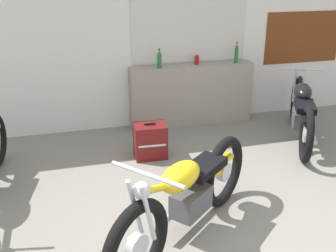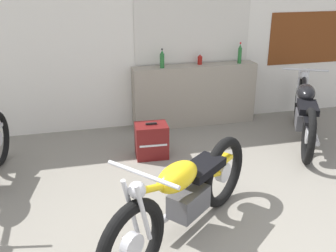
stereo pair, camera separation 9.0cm
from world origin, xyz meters
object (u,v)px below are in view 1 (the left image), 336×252
Objects in this scene: motorcycle_black at (302,110)px; motorcycle_yellow at (187,196)px; bottle_leftmost at (159,59)px; hard_case_darkred at (150,141)px; bottle_left_center at (197,59)px; bottle_center at (236,54)px.

motorcycle_black is 1.13× the size of motorcycle_yellow.
bottle_leftmost reaches higher than hard_case_darkred.
motorcycle_yellow is (-1.01, -2.68, -0.56)m from bottle_left_center.
bottle_left_center is 0.35× the size of hard_case_darkred.
hard_case_darkred is at bearing 88.03° from motorcycle_yellow.
bottle_center is 0.16× the size of motorcycle_black.
bottle_left_center reaches higher than motorcycle_yellow.
motorcycle_yellow is 1.69m from hard_case_darkred.
motorcycle_black is at bearing -57.50° from bottle_center.
motorcycle_black is (1.19, -1.01, -0.57)m from bottle_left_center.
motorcycle_yellow reaches higher than motorcycle_black.
bottle_leftmost is 0.60× the size of hard_case_darkred.
motorcycle_black is (1.78, -0.93, -0.62)m from bottle_leftmost.
hard_case_darkred is (-2.14, 0.01, -0.21)m from motorcycle_black.
bottle_left_center is 0.52× the size of bottle_center.
bottle_center reaches higher than bottle_leftmost.
bottle_left_center is at bearing 139.74° from motorcycle_black.
bottle_left_center is 0.10× the size of motorcycle_yellow.
hard_case_darkred is at bearing -149.07° from bottle_center.
bottle_center is (1.19, 0.00, 0.02)m from bottle_leftmost.
motorcycle_yellow is (-2.20, -1.68, 0.00)m from motorcycle_black.
motorcycle_black is (0.59, -0.93, -0.63)m from bottle_center.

